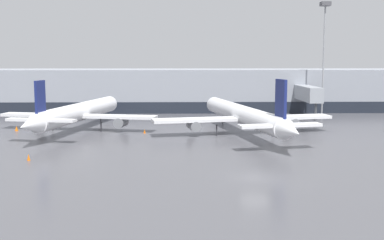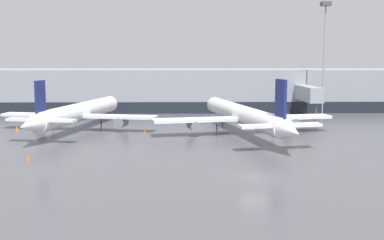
{
  "view_description": "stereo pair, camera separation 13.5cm",
  "coord_description": "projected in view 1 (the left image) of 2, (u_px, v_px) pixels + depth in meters",
  "views": [
    {
      "loc": [
        -7.11,
        -45.2,
        11.44
      ],
      "look_at": [
        -5.58,
        20.25,
        3.0
      ],
      "focal_mm": 45.0,
      "sensor_mm": 36.0,
      "label": 1
    },
    {
      "loc": [
        -6.97,
        -45.2,
        11.44
      ],
      "look_at": [
        -5.58,
        20.25,
        3.0
      ],
      "focal_mm": 45.0,
      "sensor_mm": 36.0,
      "label": 2
    }
  ],
  "objects": [
    {
      "name": "traffic_cone_3",
      "position": [
        17.0,
        128.0,
        76.08
      ],
      "size": [
        0.51,
        0.51,
        0.79
      ],
      "color": "orange",
      "rests_on": "ground_plane"
    },
    {
      "name": "parked_jet_3",
      "position": [
        244.0,
        115.0,
        72.69
      ],
      "size": [
        27.87,
        38.77,
        8.88
      ],
      "rotation": [
        0.0,
        0.0,
        1.77
      ],
      "color": "white",
      "rests_on": "ground_plane"
    },
    {
      "name": "terminal_building",
      "position": [
        214.0,
        89.0,
        107.21
      ],
      "size": [
        160.0,
        31.51,
        9.0
      ],
      "color": "gray",
      "rests_on": "ground_plane"
    },
    {
      "name": "traffic_cone_1",
      "position": [
        145.0,
        131.0,
        73.74
      ],
      "size": [
        0.37,
        0.37,
        0.58
      ],
      "color": "orange",
      "rests_on": "ground_plane"
    },
    {
      "name": "traffic_cone_0",
      "position": [
        29.0,
        157.0,
        54.02
      ],
      "size": [
        0.37,
        0.37,
        0.75
      ],
      "color": "orange",
      "rests_on": "ground_plane"
    },
    {
      "name": "apron_light_mast_1",
      "position": [
        325.0,
        29.0,
        92.5
      ],
      "size": [
        1.8,
        1.8,
        22.14
      ],
      "color": "gray",
      "rests_on": "ground_plane"
    },
    {
      "name": "parked_jet_0",
      "position": [
        78.0,
        113.0,
        76.25
      ],
      "size": [
        25.48,
        34.92,
        8.5
      ],
      "rotation": [
        0.0,
        0.0,
        1.37
      ],
      "color": "white",
      "rests_on": "ground_plane"
    },
    {
      "name": "ground_plane",
      "position": [
        255.0,
        177.0,
        46.45
      ],
      "size": [
        320.0,
        320.0,
        0.0
      ],
      "primitive_type": "plane",
      "color": "#4C4C51"
    }
  ]
}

